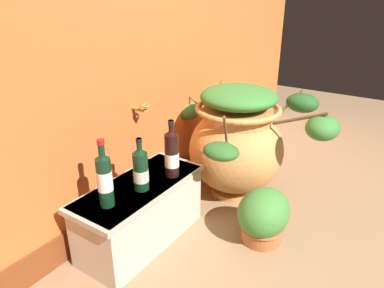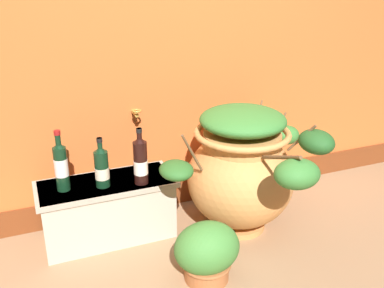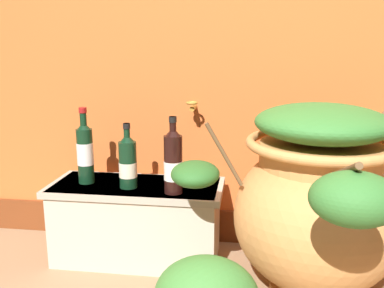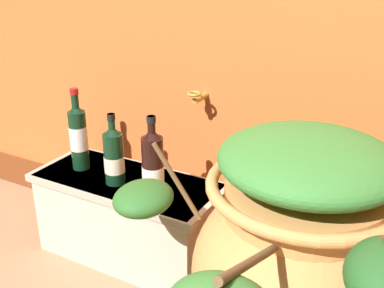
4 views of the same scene
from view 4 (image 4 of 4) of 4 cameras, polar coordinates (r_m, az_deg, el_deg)
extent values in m
cube|color=brown|center=(2.08, 6.18, -11.36)|extent=(4.40, 0.02, 0.17)
cylinder|color=#B28433|center=(1.84, 1.02, 5.63)|extent=(0.02, 0.10, 0.02)
torus|color=#B28433|center=(1.79, 0.27, 6.13)|extent=(0.06, 0.06, 0.01)
ellipsoid|color=#D68E4C|center=(1.52, 12.66, -14.98)|extent=(0.65, 0.65, 0.59)
cylinder|color=#D68E4C|center=(1.38, 13.56, -6.65)|extent=(0.46, 0.46, 0.09)
torus|color=#D68E4C|center=(1.36, 13.74, -5.02)|extent=(0.57, 0.57, 0.04)
cylinder|color=brown|center=(1.40, -1.83, -4.64)|extent=(0.15, 0.06, 0.25)
ellipsoid|color=#2D6628|center=(1.46, -5.93, -6.56)|extent=(0.18, 0.21, 0.09)
cylinder|color=brown|center=(1.08, 20.90, -11.85)|extent=(0.10, 0.13, 0.19)
cylinder|color=brown|center=(1.02, 7.17, -14.10)|extent=(0.02, 0.33, 0.15)
cylinder|color=brown|center=(1.68, 18.72, -1.47)|extent=(0.03, 0.22, 0.13)
ellipsoid|color=#387A33|center=(1.79, 19.42, -2.78)|extent=(0.23, 0.19, 0.12)
ellipsoid|color=#387A33|center=(1.32, 14.06, -1.94)|extent=(0.51, 0.51, 0.14)
cube|color=beige|center=(2.03, -7.69, -8.92)|extent=(0.75, 0.32, 0.37)
cube|color=#AEA592|center=(1.95, -7.95, -4.69)|extent=(0.80, 0.34, 0.03)
cylinder|color=black|center=(1.88, -9.47, -1.79)|extent=(0.08, 0.08, 0.21)
cone|color=black|center=(1.83, -9.71, 1.59)|extent=(0.08, 0.08, 0.04)
cylinder|color=black|center=(1.82, -9.77, 2.40)|extent=(0.03, 0.03, 0.08)
cylinder|color=black|center=(1.81, -9.83, 3.27)|extent=(0.03, 0.03, 0.02)
cylinder|color=beige|center=(1.89, -9.43, -2.40)|extent=(0.08, 0.08, 0.07)
cylinder|color=black|center=(2.03, -13.60, 0.43)|extent=(0.07, 0.07, 0.25)
cone|color=black|center=(1.98, -13.97, 4.18)|extent=(0.07, 0.07, 0.04)
cylinder|color=black|center=(1.97, -14.07, 5.18)|extent=(0.03, 0.03, 0.10)
cylinder|color=maroon|center=(1.96, -14.18, 6.22)|extent=(0.04, 0.04, 0.02)
cylinder|color=silver|center=(2.02, -13.63, 0.73)|extent=(0.08, 0.08, 0.10)
cylinder|color=black|center=(1.72, -4.77, -3.15)|extent=(0.08, 0.08, 0.25)
cone|color=black|center=(1.67, -4.93, 1.19)|extent=(0.08, 0.08, 0.04)
cylinder|color=black|center=(1.66, -4.96, 2.06)|extent=(0.03, 0.03, 0.08)
cylinder|color=black|center=(1.65, -4.99, 3.00)|extent=(0.03, 0.03, 0.02)
cylinder|color=white|center=(1.74, -4.74, -3.91)|extent=(0.08, 0.08, 0.08)
camera|label=1|loc=(2.32, -59.59, 14.80)|focal=33.28mm
camera|label=2|loc=(1.73, -96.42, 6.70)|focal=40.56mm
camera|label=3|loc=(0.75, -90.39, -22.35)|focal=39.55mm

